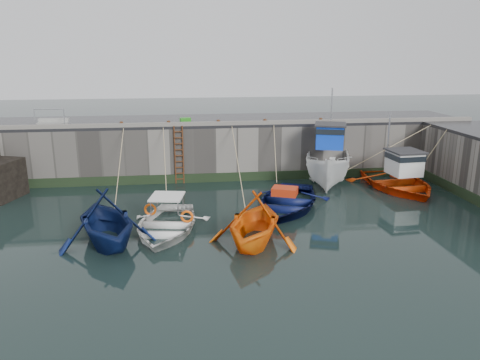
{
  "coord_description": "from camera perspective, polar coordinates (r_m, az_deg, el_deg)",
  "views": [
    {
      "loc": [
        -1.86,
        -15.25,
        7.04
      ],
      "look_at": [
        0.84,
        5.83,
        1.2
      ],
      "focal_mm": 35.0,
      "sensor_mm": 36.0,
      "label": 1
    }
  ],
  "objects": [
    {
      "name": "road_back",
      "position": [
        28.1,
        -3.45,
        7.23
      ],
      "size": [
        30.0,
        5.0,
        0.16
      ],
      "primitive_type": "cube",
      "color": "black",
      "rests_on": "quay_back"
    },
    {
      "name": "bollard_b",
      "position": [
        25.78,
        -8.7,
        6.85
      ],
      "size": [
        0.18,
        0.18,
        0.28
      ],
      "primitive_type": "cylinder",
      "color": "#3F1E0F",
      "rests_on": "road_back"
    },
    {
      "name": "boat_near_blacktrim_rope",
      "position": [
        23.34,
        -0.43,
        -2.19
      ],
      "size": [
        0.04,
        6.83,
        3.1
      ],
      "primitive_type": null,
      "color": "tan",
      "rests_on": "ground"
    },
    {
      "name": "boat_near_navy_rope",
      "position": [
        25.55,
        3.94,
        -0.67
      ],
      "size": [
        0.04,
        3.5,
        3.1
      ],
      "primitive_type": null,
      "color": "tan",
      "rests_on": "ground"
    },
    {
      "name": "boat_far_white",
      "position": [
        26.13,
        10.74,
        1.83
      ],
      "size": [
        4.31,
        6.83,
        5.47
      ],
      "rotation": [
        0.0,
        0.0,
        -0.32
      ],
      "color": "white",
      "rests_on": "ground"
    },
    {
      "name": "algae_back",
      "position": [
        26.18,
        -2.97,
        0.31
      ],
      "size": [
        30.0,
        0.08,
        0.5
      ],
      "primitive_type": "cube",
      "color": "black",
      "rests_on": "ground"
    },
    {
      "name": "bollard_e",
      "position": [
        26.95,
        9.82,
        7.16
      ],
      "size": [
        0.18,
        0.18,
        0.28
      ],
      "primitive_type": "cylinder",
      "color": "#3F1E0F",
      "rests_on": "road_back"
    },
    {
      "name": "boat_near_blacktrim",
      "position": [
        18.07,
        1.74,
        -7.57
      ],
      "size": [
        5.03,
        5.37,
        2.27
      ],
      "primitive_type": "imported",
      "rotation": [
        0.0,
        0.0,
        -0.37
      ],
      "color": "orange",
      "rests_on": "ground"
    },
    {
      "name": "quay_back",
      "position": [
        28.36,
        -3.4,
        4.07
      ],
      "size": [
        30.0,
        5.0,
        3.0
      ],
      "primitive_type": "cube",
      "color": "slate",
      "rests_on": "ground"
    },
    {
      "name": "kerb_back",
      "position": [
        25.75,
        -3.09,
        6.9
      ],
      "size": [
        30.0,
        0.3,
        0.2
      ],
      "primitive_type": "cube",
      "color": "slate",
      "rests_on": "road_back"
    },
    {
      "name": "bollard_c",
      "position": [
        25.86,
        -2.67,
        7.03
      ],
      "size": [
        0.18,
        0.18,
        0.28
      ],
      "primitive_type": "cylinder",
      "color": "#3F1E0F",
      "rests_on": "road_back"
    },
    {
      "name": "bollard_a",
      "position": [
        25.97,
        -14.26,
        6.61
      ],
      "size": [
        0.18,
        0.18,
        0.28
      ],
      "primitive_type": "cylinder",
      "color": "#3F1E0F",
      "rests_on": "road_back"
    },
    {
      "name": "ladder",
      "position": [
        25.75,
        -7.45,
        3.02
      ],
      "size": [
        0.51,
        0.08,
        3.2
      ],
      "color": "#3F1E0F",
      "rests_on": "ground"
    },
    {
      "name": "boat_near_blue_rope",
      "position": [
        23.98,
        -8.74,
        -1.9
      ],
      "size": [
        0.04,
        5.36,
        3.1
      ],
      "primitive_type": null,
      "color": "tan",
      "rests_on": "ground"
    },
    {
      "name": "boat_near_blue",
      "position": [
        19.4,
        -9.02,
        -6.12
      ],
      "size": [
        4.33,
        5.48,
        1.02
      ],
      "primitive_type": "imported",
      "rotation": [
        0.0,
        0.0,
        -0.17
      ],
      "color": "white",
      "rests_on": "ground"
    },
    {
      "name": "boat_far_orange",
      "position": [
        26.3,
        18.59,
        -0.09
      ],
      "size": [
        4.72,
        6.28,
        4.24
      ],
      "rotation": [
        0.0,
        0.0,
        0.08
      ],
      "color": "#F9470D",
      "rests_on": "ground"
    },
    {
      "name": "railing",
      "position": [
        27.63,
        -21.82,
        6.62
      ],
      "size": [
        1.6,
        1.05,
        1.0
      ],
      "color": "#A5A8AD",
      "rests_on": "road_back"
    },
    {
      "name": "fish_crate",
      "position": [
        26.77,
        -6.68,
        7.24
      ],
      "size": [
        0.64,
        0.48,
        0.29
      ],
      "primitive_type": "cube",
      "rotation": [
        0.0,
        0.0,
        0.17
      ],
      "color": "#238818",
      "rests_on": "road_back"
    },
    {
      "name": "boat_near_white_rope",
      "position": [
        23.7,
        -14.09,
        -2.4
      ],
      "size": [
        0.04,
        6.21,
        3.1
      ],
      "primitive_type": null,
      "color": "tan",
      "rests_on": "ground"
    },
    {
      "name": "ground",
      "position": [
        16.9,
        -0.31,
        -9.26
      ],
      "size": [
        120.0,
        120.0,
        0.0
      ],
      "primitive_type": "plane",
      "color": "black",
      "rests_on": "ground"
    },
    {
      "name": "boat_near_white",
      "position": [
        18.74,
        -15.88,
        -7.33
      ],
      "size": [
        5.21,
        5.58,
        2.39
      ],
      "primitive_type": "imported",
      "rotation": [
        0.0,
        0.0,
        0.34
      ],
      "color": "#0B1744",
      "rests_on": "ground"
    },
    {
      "name": "boat_near_navy",
      "position": [
        22.12,
        5.77,
        -3.27
      ],
      "size": [
        5.67,
        6.51,
        1.13
      ],
      "primitive_type": "imported",
      "rotation": [
        0.0,
        0.0,
        -0.4
      ],
      "color": "#0A1140",
      "rests_on": "ground"
    },
    {
      "name": "bollard_d",
      "position": [
        26.19,
        3.05,
        7.13
      ],
      "size": [
        0.18,
        0.18,
        0.28
      ],
      "primitive_type": "cylinder",
      "color": "#3F1E0F",
      "rests_on": "road_back"
    }
  ]
}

